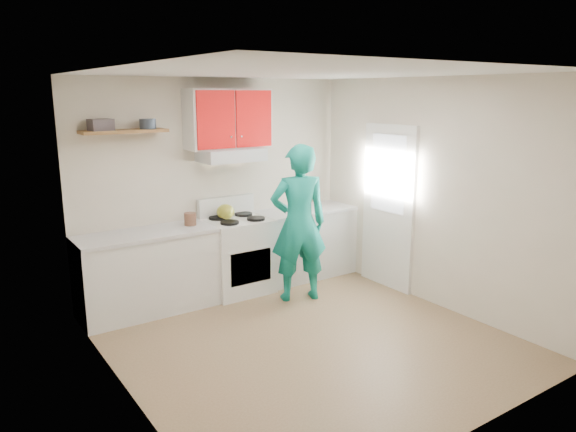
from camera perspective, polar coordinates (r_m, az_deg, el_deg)
floor at (r=5.56m, az=1.98°, el=-12.90°), size 3.80×3.80×0.00m
ceiling at (r=5.01m, az=2.22°, el=14.96°), size 3.60×3.80×0.04m
back_wall at (r=6.72m, az=-7.60°, el=3.20°), size 3.60×0.04×2.60m
front_wall at (r=3.83m, az=19.32°, el=-4.85°), size 3.60×0.04×2.60m
left_wall at (r=4.34m, az=-17.42°, el=-2.66°), size 0.04×3.80×2.60m
right_wall at (r=6.35m, az=15.28°, el=2.29°), size 0.04×3.80×2.60m
door at (r=6.85m, az=10.57°, el=0.93°), size 0.05×0.85×2.05m
door_glass at (r=6.75m, az=10.55°, el=4.43°), size 0.01×0.55×0.95m
counter_left at (r=6.26m, az=-14.64°, el=-5.86°), size 1.52×0.60×0.90m
counter_right at (r=7.24m, az=1.76°, el=-2.88°), size 1.32×0.60×0.90m
stove at (r=6.68m, az=-5.35°, el=-4.21°), size 0.76×0.65×0.92m
range_hood at (r=6.52m, az=-6.03°, el=6.45°), size 0.76×0.44×0.15m
upper_cabinets at (r=6.54m, az=-6.35°, el=10.20°), size 1.02×0.33×0.70m
shelf at (r=6.07m, az=-16.97°, el=8.58°), size 0.90×0.30×0.04m
books at (r=5.97m, az=-19.22°, el=9.11°), size 0.26×0.20×0.12m
tin at (r=6.13m, az=-14.63°, el=9.43°), size 0.18×0.18×0.11m
kettle at (r=6.57m, az=-6.63°, el=0.45°), size 0.26×0.26×0.19m
crock at (r=6.33m, az=-10.32°, el=-0.42°), size 0.16×0.16×0.17m
cutting_board at (r=6.84m, az=-0.62°, el=0.15°), size 0.35×0.30×0.02m
silicone_mat at (r=7.32m, az=4.78°, el=0.90°), size 0.33×0.27×0.01m
person at (r=6.30m, az=1.14°, el=-0.78°), size 0.79×0.65×1.86m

